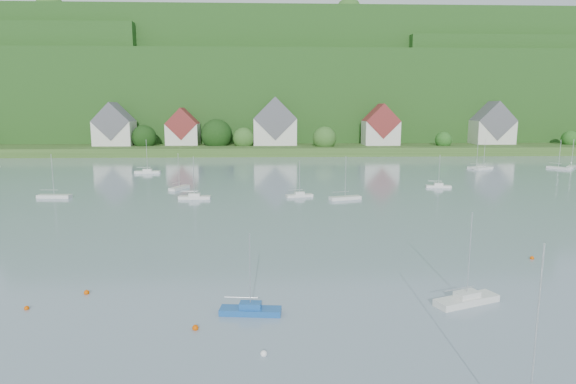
{
  "coord_description": "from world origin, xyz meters",
  "views": [
    {
      "loc": [
        2.43,
        2.14,
        16.5
      ],
      "look_at": [
        5.36,
        75.0,
        4.0
      ],
      "focal_mm": 30.29,
      "sensor_mm": 36.0,
      "label": 1
    }
  ],
  "objects": [
    {
      "name": "village_building_4",
      "position": [
        90.0,
        190.0,
        9.59
      ],
      "size": [
        15.0,
        10.4,
        16.5
      ],
      "color": "silver",
      "rests_on": "far_shore_strip"
    },
    {
      "name": "forested_ridge",
      "position": [
        0.39,
        268.57,
        22.89
      ],
      "size": [
        620.0,
        181.22,
        69.89
      ],
      "color": "#1C4215",
      "rests_on": "ground"
    },
    {
      "name": "near_sailboat_1",
      "position": [
        0.87,
        39.57,
        0.4
      ],
      "size": [
        5.12,
        1.92,
        6.74
      ],
      "rotation": [
        0.0,
        0.0,
        -0.11
      ],
      "color": "#1A519C",
      "rests_on": "ground"
    },
    {
      "name": "village_building_3",
      "position": [
        45.0,
        186.0,
        9.43
      ],
      "size": [
        13.0,
        10.4,
        15.5
      ],
      "color": "silver",
      "rests_on": "far_shore_strip"
    },
    {
      "name": "village_building_0",
      "position": [
        -55.0,
        187.0,
        9.51
      ],
      "size": [
        14.0,
        10.4,
        16.0
      ],
      "color": "silver",
      "rests_on": "far_shore_strip"
    },
    {
      "name": "near_sailboat_3",
      "position": [
        19.33,
        40.95,
        0.43
      ],
      "size": [
        6.13,
        3.71,
        8.01
      ],
      "rotation": [
        0.0,
        0.0,
        0.37
      ],
      "color": "silver",
      "rests_on": "ground"
    },
    {
      "name": "mooring_buoy_0",
      "position": [
        -3.21,
        36.9,
        0.0
      ],
      "size": [
        0.48,
        0.48,
        0.48
      ],
      "primitive_type": "sphere",
      "color": "#D44A00",
      "rests_on": "ground"
    },
    {
      "name": "mooring_buoy_2",
      "position": [
        31.7,
        53.01,
        0.0
      ],
      "size": [
        0.45,
        0.45,
        0.45
      ],
      "primitive_type": "sphere",
      "color": "#D44A00",
      "rests_on": "ground"
    },
    {
      "name": "mooring_buoy_3",
      "position": [
        -14.1,
        44.51,
        0.0
      ],
      "size": [
        0.49,
        0.49,
        0.49
      ],
      "primitive_type": "sphere",
      "color": "#D44A00",
      "rests_on": "ground"
    },
    {
      "name": "far_shore_strip",
      "position": [
        0.0,
        200.0,
        1.5
      ],
      "size": [
        600.0,
        60.0,
        3.0
      ],
      "primitive_type": "cube",
      "color": "#304E1D",
      "rests_on": "ground"
    },
    {
      "name": "village_building_2",
      "position": [
        5.0,
        188.0,
        10.27
      ],
      "size": [
        16.0,
        11.44,
        18.0
      ],
      "color": "silver",
      "rests_on": "far_shore_strip"
    },
    {
      "name": "mooring_buoy_5",
      "position": [
        -17.83,
        41.22,
        0.0
      ],
      "size": [
        0.41,
        0.41,
        0.41
      ],
      "primitive_type": "sphere",
      "color": "#D44A00",
      "rests_on": "ground"
    },
    {
      "name": "mooring_buoy_1",
      "position": [
        2.01,
        32.75,
        0.0
      ],
      "size": [
        0.47,
        0.47,
        0.47
      ],
      "primitive_type": "sphere",
      "color": "white",
      "rests_on": "ground"
    },
    {
      "name": "far_sailboat_cluster",
      "position": [
        14.9,
        117.29,
        0.37
      ],
      "size": [
        197.87,
        56.1,
        8.71
      ],
      "color": "silver",
      "rests_on": "ground"
    },
    {
      "name": "village_building_1",
      "position": [
        -30.0,
        189.0,
        8.75
      ],
      "size": [
        12.0,
        9.36,
        14.0
      ],
      "color": "silver",
      "rests_on": "far_shore_strip"
    }
  ]
}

